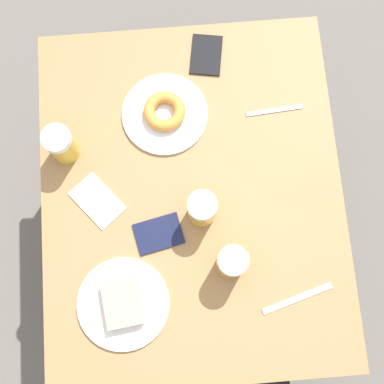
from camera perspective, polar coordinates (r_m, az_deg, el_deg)
ground_plane at (r=2.17m, az=0.00°, el=-4.23°), size 8.00×8.00×0.00m
table at (r=1.53m, az=0.00°, el=-0.64°), size 0.83×1.02×0.71m
plate_with_cake at (r=1.44m, az=-7.39°, el=-11.73°), size 0.24×0.24×0.04m
plate_with_donut at (r=1.53m, az=-2.93°, el=8.43°), size 0.24×0.24×0.04m
beer_mug_left at (r=1.38m, az=4.26°, el=-7.49°), size 0.08×0.08×0.13m
beer_mug_center at (r=1.48m, az=-13.79°, el=4.93°), size 0.08×0.08×0.13m
beer_mug_right at (r=1.40m, az=1.07°, el=-1.84°), size 0.08×0.08×0.13m
napkin_folded at (r=1.49m, az=-10.06°, el=-1.12°), size 0.16×0.17×0.00m
fork at (r=1.56m, az=8.78°, el=8.59°), size 0.16×0.02×0.00m
knife at (r=1.46m, az=11.17°, el=-11.07°), size 0.19×0.07×0.00m
passport_near_edge at (r=1.61m, az=1.54°, el=14.41°), size 0.11×0.14×0.01m
passport_far_edge at (r=1.45m, az=-3.57°, el=-4.47°), size 0.14×0.11×0.01m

